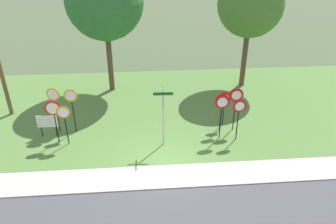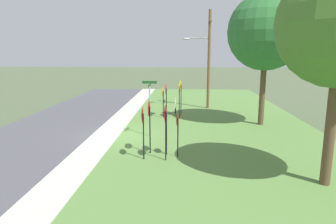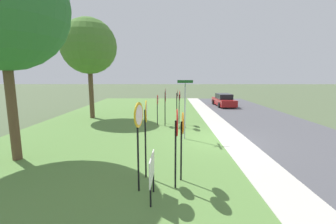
{
  "view_description": "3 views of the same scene",
  "coord_description": "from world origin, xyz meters",
  "px_view_note": "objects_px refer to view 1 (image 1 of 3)",
  "views": [
    {
      "loc": [
        -0.84,
        -12.39,
        9.77
      ],
      "look_at": [
        0.39,
        2.64,
        1.46
      ],
      "focal_mm": 35.22,
      "sensor_mm": 36.0,
      "label": 1
    },
    {
      "loc": [
        16.74,
        3.68,
        4.76
      ],
      "look_at": [
        0.21,
        2.82,
        1.46
      ],
      "focal_mm": 32.24,
      "sensor_mm": 36.0,
      "label": 2
    },
    {
      "loc": [
        -11.8,
        2.58,
        3.42
      ],
      "look_at": [
        -1.42,
        2.67,
        1.74
      ],
      "focal_mm": 24.23,
      "sensor_mm": 36.0,
      "label": 3
    }
  ],
  "objects_px": {
    "stop_sign_near_left": "(72,102)",
    "yield_sign_near_left": "(222,104)",
    "stop_sign_far_center": "(54,100)",
    "yield_sign_near_right": "(239,110)",
    "yield_sign_center": "(236,99)",
    "yield_sign_far_left": "(222,107)",
    "yield_sign_far_right": "(224,101)",
    "oak_tree_left": "(105,1)",
    "stop_sign_near_right": "(54,113)",
    "oak_tree_right": "(251,5)",
    "street_name_post": "(163,113)",
    "stop_sign_far_left": "(64,117)",
    "notice_board": "(47,123)"
  },
  "relations": [
    {
      "from": "notice_board",
      "to": "oak_tree_right",
      "type": "distance_m",
      "value": 14.31
    },
    {
      "from": "stop_sign_near_left",
      "to": "stop_sign_near_right",
      "type": "xyz_separation_m",
      "value": [
        -0.73,
        -0.97,
        -0.11
      ]
    },
    {
      "from": "notice_board",
      "to": "street_name_post",
      "type": "bearing_deg",
      "value": -10.5
    },
    {
      "from": "yield_sign_near_left",
      "to": "stop_sign_far_left",
      "type": "bearing_deg",
      "value": -174.17
    },
    {
      "from": "yield_sign_far_right",
      "to": "oak_tree_left",
      "type": "bearing_deg",
      "value": 145.62
    },
    {
      "from": "oak_tree_left",
      "to": "stop_sign_near_left",
      "type": "bearing_deg",
      "value": -106.51
    },
    {
      "from": "stop_sign_near_left",
      "to": "yield_sign_center",
      "type": "distance_m",
      "value": 8.68
    },
    {
      "from": "stop_sign_far_center",
      "to": "yield_sign_near_right",
      "type": "height_order",
      "value": "stop_sign_far_center"
    },
    {
      "from": "yield_sign_far_left",
      "to": "yield_sign_far_right",
      "type": "height_order",
      "value": "yield_sign_far_left"
    },
    {
      "from": "yield_sign_near_right",
      "to": "yield_sign_center",
      "type": "xyz_separation_m",
      "value": [
        0.09,
        0.99,
        0.13
      ]
    },
    {
      "from": "yield_sign_center",
      "to": "oak_tree_right",
      "type": "height_order",
      "value": "oak_tree_right"
    },
    {
      "from": "stop_sign_far_left",
      "to": "yield_sign_far_left",
      "type": "relative_size",
      "value": 0.88
    },
    {
      "from": "stop_sign_far_center",
      "to": "yield_sign_near_left",
      "type": "height_order",
      "value": "stop_sign_far_center"
    },
    {
      "from": "yield_sign_near_left",
      "to": "yield_sign_far_left",
      "type": "height_order",
      "value": "yield_sign_far_left"
    },
    {
      "from": "street_name_post",
      "to": "oak_tree_left",
      "type": "xyz_separation_m",
      "value": [
        -3.1,
        7.02,
        4.08
      ]
    },
    {
      "from": "stop_sign_near_right",
      "to": "yield_sign_near_left",
      "type": "height_order",
      "value": "stop_sign_near_right"
    },
    {
      "from": "stop_sign_far_center",
      "to": "stop_sign_near_right",
      "type": "bearing_deg",
      "value": -69.57
    },
    {
      "from": "stop_sign_far_left",
      "to": "yield_sign_near_left",
      "type": "xyz_separation_m",
      "value": [
        8.11,
        0.69,
        0.05
      ]
    },
    {
      "from": "notice_board",
      "to": "yield_sign_far_right",
      "type": "bearing_deg",
      "value": 3.49
    },
    {
      "from": "yield_sign_far_right",
      "to": "oak_tree_right",
      "type": "height_order",
      "value": "oak_tree_right"
    },
    {
      "from": "stop_sign_far_left",
      "to": "yield_sign_far_left",
      "type": "bearing_deg",
      "value": -1.5
    },
    {
      "from": "notice_board",
      "to": "stop_sign_near_right",
      "type": "bearing_deg",
      "value": -46.08
    },
    {
      "from": "yield_sign_far_left",
      "to": "yield_sign_far_right",
      "type": "distance_m",
      "value": 1.46
    },
    {
      "from": "stop_sign_near_left",
      "to": "yield_sign_near_left",
      "type": "bearing_deg",
      "value": -6.96
    },
    {
      "from": "stop_sign_near_right",
      "to": "yield_sign_far_left",
      "type": "distance_m",
      "value": 8.46
    },
    {
      "from": "yield_sign_far_right",
      "to": "oak_tree_left",
      "type": "relative_size",
      "value": 0.25
    },
    {
      "from": "yield_sign_near_left",
      "to": "notice_board",
      "type": "relative_size",
      "value": 1.8
    },
    {
      "from": "stop_sign_far_center",
      "to": "yield_sign_center",
      "type": "bearing_deg",
      "value": 7.57
    },
    {
      "from": "stop_sign_far_center",
      "to": "oak_tree_left",
      "type": "xyz_separation_m",
      "value": [
        2.53,
        5.34,
        4.02
      ]
    },
    {
      "from": "stop_sign_far_center",
      "to": "yield_sign_near_left",
      "type": "distance_m",
      "value": 8.85
    },
    {
      "from": "oak_tree_right",
      "to": "stop_sign_far_left",
      "type": "bearing_deg",
      "value": -148.87
    },
    {
      "from": "yield_sign_near_right",
      "to": "oak_tree_right",
      "type": "distance_m",
      "value": 8.25
    },
    {
      "from": "stop_sign_far_center",
      "to": "oak_tree_right",
      "type": "relative_size",
      "value": 0.34
    },
    {
      "from": "stop_sign_far_center",
      "to": "yield_sign_near_left",
      "type": "relative_size",
      "value": 1.18
    },
    {
      "from": "yield_sign_near_right",
      "to": "oak_tree_left",
      "type": "relative_size",
      "value": 0.28
    },
    {
      "from": "yield_sign_far_left",
      "to": "yield_sign_center",
      "type": "relative_size",
      "value": 1.01
    },
    {
      "from": "stop_sign_near_right",
      "to": "yield_sign_center",
      "type": "xyz_separation_m",
      "value": [
        9.39,
        0.51,
        0.11
      ]
    },
    {
      "from": "stop_sign_far_left",
      "to": "yield_sign_far_right",
      "type": "height_order",
      "value": "stop_sign_far_left"
    },
    {
      "from": "yield_sign_far_right",
      "to": "notice_board",
      "type": "relative_size",
      "value": 1.66
    },
    {
      "from": "stop_sign_far_left",
      "to": "yield_sign_near_right",
      "type": "bearing_deg",
      "value": -2.68
    },
    {
      "from": "yield_sign_far_left",
      "to": "street_name_post",
      "type": "relative_size",
      "value": 0.81
    },
    {
      "from": "stop_sign_near_left",
      "to": "yield_sign_far_left",
      "type": "relative_size",
      "value": 1.02
    },
    {
      "from": "oak_tree_left",
      "to": "yield_sign_center",
      "type": "bearing_deg",
      "value": -40.03
    },
    {
      "from": "stop_sign_near_left",
      "to": "stop_sign_near_right",
      "type": "bearing_deg",
      "value": -130.39
    },
    {
      "from": "stop_sign_far_center",
      "to": "yield_sign_far_left",
      "type": "xyz_separation_m",
      "value": [
        8.64,
        -1.38,
        -0.01
      ]
    },
    {
      "from": "stop_sign_far_left",
      "to": "stop_sign_near_left",
      "type": "bearing_deg",
      "value": 79.6
    },
    {
      "from": "stop_sign_near_right",
      "to": "yield_sign_far_left",
      "type": "relative_size",
      "value": 0.95
    },
    {
      "from": "yield_sign_near_left",
      "to": "yield_sign_center",
      "type": "distance_m",
      "value": 0.78
    },
    {
      "from": "stop_sign_far_left",
      "to": "yield_sign_center",
      "type": "height_order",
      "value": "yield_sign_center"
    },
    {
      "from": "street_name_post",
      "to": "oak_tree_left",
      "type": "height_order",
      "value": "oak_tree_left"
    }
  ]
}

